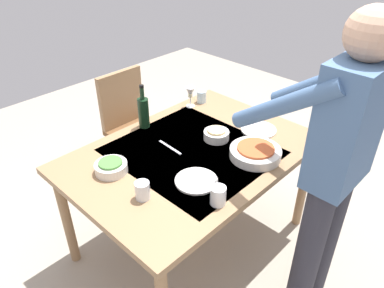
{
  "coord_description": "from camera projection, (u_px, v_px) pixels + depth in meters",
  "views": [
    {
      "loc": [
        1.32,
        1.27,
        1.98
      ],
      "look_at": [
        0.0,
        0.0,
        0.8
      ],
      "focal_mm": 34.48,
      "sensor_mm": 36.0,
      "label": 1
    }
  ],
  "objects": [
    {
      "name": "chair_near",
      "position": [
        131.0,
        121.0,
        2.98
      ],
      "size": [
        0.4,
        0.4,
        0.91
      ],
      "color": "brown",
      "rests_on": "ground_plane"
    },
    {
      "name": "wine_bottle",
      "position": [
        143.0,
        112.0,
        2.4
      ],
      "size": [
        0.07,
        0.07,
        0.3
      ],
      "color": "black",
      "rests_on": "dining_table"
    },
    {
      "name": "serving_bowl_pasta",
      "position": [
        255.0,
        152.0,
        2.14
      ],
      "size": [
        0.3,
        0.3,
        0.07
      ],
      "color": "silver",
      "rests_on": "dining_table"
    },
    {
      "name": "dinner_plate_near",
      "position": [
        259.0,
        130.0,
        2.41
      ],
      "size": [
        0.23,
        0.23,
        0.01
      ],
      "primitive_type": "cylinder",
      "color": "silver",
      "rests_on": "dining_table"
    },
    {
      "name": "water_cup_far_left",
      "position": [
        202.0,
        97.0,
        2.74
      ],
      "size": [
        0.07,
        0.07,
        0.09
      ],
      "primitive_type": "cylinder",
      "color": "silver",
      "rests_on": "dining_table"
    },
    {
      "name": "side_bowl_salad",
      "position": [
        111.0,
        167.0,
        2.02
      ],
      "size": [
        0.18,
        0.18,
        0.07
      ],
      "color": "silver",
      "rests_on": "dining_table"
    },
    {
      "name": "table_knife",
      "position": [
        170.0,
        147.0,
        2.24
      ],
      "size": [
        0.03,
        0.2,
        0.0
      ],
      "primitive_type": "cube",
      "rotation": [
        0.0,
        0.0,
        -0.06
      ],
      "color": "silver",
      "rests_on": "dining_table"
    },
    {
      "name": "water_cup_near_left",
      "position": [
        142.0,
        190.0,
        1.83
      ],
      "size": [
        0.08,
        0.08,
        0.1
      ],
      "primitive_type": "cylinder",
      "color": "silver",
      "rests_on": "dining_table"
    },
    {
      "name": "side_bowl_bread",
      "position": [
        216.0,
        134.0,
        2.3
      ],
      "size": [
        0.16,
        0.16,
        0.07
      ],
      "color": "silver",
      "rests_on": "dining_table"
    },
    {
      "name": "ground_plane",
      "position": [
        192.0,
        239.0,
        2.62
      ],
      "size": [
        6.0,
        6.0,
        0.0
      ],
      "primitive_type": "plane",
      "color": "#9E9384"
    },
    {
      "name": "water_cup_near_right",
      "position": [
        218.0,
        196.0,
        1.79
      ],
      "size": [
        0.08,
        0.08,
        0.1
      ],
      "primitive_type": "cylinder",
      "color": "silver",
      "rests_on": "dining_table"
    },
    {
      "name": "dinner_plate_far",
      "position": [
        196.0,
        181.0,
        1.96
      ],
      "size": [
        0.23,
        0.23,
        0.01
      ],
      "primitive_type": "cylinder",
      "color": "silver",
      "rests_on": "dining_table"
    },
    {
      "name": "wine_glass_left",
      "position": [
        190.0,
        93.0,
        2.64
      ],
      "size": [
        0.07,
        0.07,
        0.15
      ],
      "color": "white",
      "rests_on": "dining_table"
    },
    {
      "name": "dining_table",
      "position": [
        192.0,
        161.0,
        2.25
      ],
      "size": [
        1.46,
        1.03,
        0.75
      ],
      "color": "#93704C",
      "rests_on": "ground_plane"
    },
    {
      "name": "person_server",
      "position": [
        334.0,
        163.0,
        1.74
      ],
      "size": [
        0.42,
        0.61,
        1.69
      ],
      "color": "#2D2D38",
      "rests_on": "ground_plane"
    }
  ]
}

